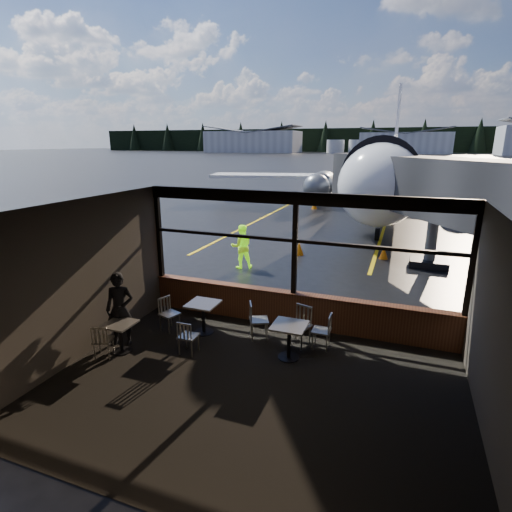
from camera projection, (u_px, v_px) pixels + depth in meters
The scene contains 34 objects.
ground_plane at pixel (400, 159), 118.61m from camera, with size 520.00×520.00×0.00m, color black.
carpet_floor at pixel (252, 389), 7.79m from camera, with size 8.00×6.00×0.01m, color black.
ceiling at pixel (251, 211), 6.84m from camera, with size 8.00×6.00×0.04m, color #38332D.
wall_left at pixel (80, 281), 8.66m from camera, with size 0.04×6.00×3.50m, color #463F38.
wall_right at pixel (500, 343), 5.97m from camera, with size 0.04×6.00×3.50m, color #463F38.
wall_back at pixel (158, 402), 4.61m from camera, with size 8.00×0.04×3.50m, color #463F38.
window_sill at pixel (293, 310), 10.37m from camera, with size 8.00×0.28×0.90m, color #4B2616.
window_header at pixel (296, 198), 9.58m from camera, with size 8.00×0.18×0.30m, color black.
mullion_left at pixel (159, 233), 11.23m from camera, with size 0.12×0.12×2.60m, color black.
mullion_centre at pixel (295, 245), 9.89m from camera, with size 0.12×0.12×2.60m, color black.
mullion_right at pixel (473, 260), 8.56m from camera, with size 0.12×0.12×2.60m, color black.
window_transom at pixel (295, 241), 9.87m from camera, with size 8.00×0.10×0.08m, color black.
airliner at pixel (393, 134), 28.74m from camera, with size 28.58×34.29×10.48m, color white, non-canonical shape.
jet_bridge at pixel (439, 216), 13.63m from camera, with size 8.33×10.18×4.44m, color #28282B, non-canonical shape.
cafe_table_near at pixel (289, 342), 8.81m from camera, with size 0.74×0.74×0.81m, color gray, non-canonical shape.
cafe_table_mid at pixel (204, 318), 10.00m from camera, with size 0.73×0.73×0.80m, color #9E9891, non-canonical shape.
cafe_table_left at pixel (121, 338), 9.09m from camera, with size 0.65×0.65×0.72m, color gray, non-canonical shape.
chair_near_e at pixel (321, 331), 9.25m from camera, with size 0.47×0.47×0.86m, color beige, non-canonical shape.
chair_near_w at pixel (259, 320), 9.72m from camera, with size 0.51×0.51×0.93m, color beige, non-canonical shape.
chair_near_n at pixel (299, 327), 9.35m from camera, with size 0.53×0.53×0.97m, color #AAA499, non-canonical shape.
chair_mid_s at pixel (188, 336), 9.02m from camera, with size 0.45×0.45×0.83m, color #AEA99D, non-canonical shape.
chair_mid_w at pixel (170, 314), 10.13m from camera, with size 0.48×0.48×0.87m, color #BAB4A8, non-canonical shape.
chair_left_s at pixel (103, 340), 8.87m from camera, with size 0.44×0.44×0.80m, color #B0AB9F, non-canonical shape.
passenger at pixel (120, 309), 9.32m from camera, with size 0.65×0.42×1.77m, color black.
ground_crew at pixel (242, 246), 15.16m from camera, with size 0.81×0.63×1.68m, color #BFF219.
cone_nose at pixel (384, 253), 16.48m from camera, with size 0.37×0.37×0.51m, color #FF4A08.
cone_wing at pixel (314, 205), 28.95m from camera, with size 0.40×0.40×0.56m, color #E73D07.
hangar_left at pixel (253, 141), 194.75m from camera, with size 45.00×18.00×11.00m, color silver, non-canonical shape.
hangar_mid at pixel (405, 142), 175.80m from camera, with size 38.00×15.00×10.00m, color silver, non-canonical shape.
fuel_tank_a at pixel (335, 146), 183.75m from camera, with size 8.00×8.00×6.00m, color silver.
fuel_tank_b at pixel (358, 147), 180.38m from camera, with size 8.00×8.00×6.00m, color silver.
fuel_tank_c at pixel (381, 147), 177.01m from camera, with size 8.00×8.00×6.00m, color silver.
treeline at pixel (406, 140), 198.05m from camera, with size 360.00×3.00×12.00m, color black.
cone_extra at pixel (299, 248), 17.06m from camera, with size 0.41×0.41×0.56m, color orange.
Camera 1 is at (2.46, -9.32, 4.63)m, focal length 28.00 mm.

